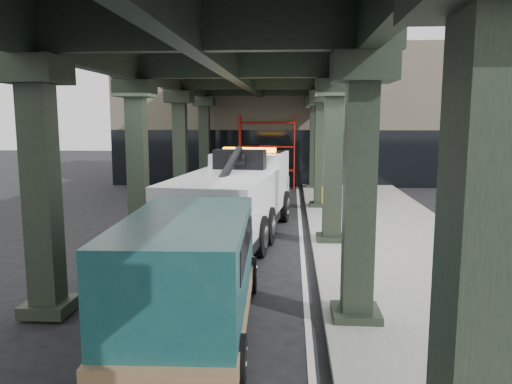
% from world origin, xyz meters
% --- Properties ---
extents(ground, '(90.00, 90.00, 0.00)m').
position_xyz_m(ground, '(0.00, 0.00, 0.00)').
color(ground, black).
rests_on(ground, ground).
extents(sidewalk, '(5.00, 40.00, 0.15)m').
position_xyz_m(sidewalk, '(4.50, 2.00, 0.07)').
color(sidewalk, gray).
rests_on(sidewalk, ground).
extents(lane_stripe, '(0.12, 38.00, 0.01)m').
position_xyz_m(lane_stripe, '(1.70, 2.00, 0.01)').
color(lane_stripe, silver).
rests_on(lane_stripe, ground).
extents(viaduct, '(7.40, 32.00, 6.40)m').
position_xyz_m(viaduct, '(-0.40, 2.00, 5.46)').
color(viaduct, black).
rests_on(viaduct, ground).
extents(building, '(22.00, 10.00, 8.00)m').
position_xyz_m(building, '(2.00, 20.00, 4.00)').
color(building, '#C6B793').
rests_on(building, ground).
extents(scaffolding, '(3.08, 0.88, 4.00)m').
position_xyz_m(scaffolding, '(0.00, 14.64, 2.11)').
color(scaffolding, red).
rests_on(scaffolding, ground).
extents(tow_truck, '(3.52, 9.23, 2.96)m').
position_xyz_m(tow_truck, '(-0.41, 3.05, 1.44)').
color(tow_truck, black).
rests_on(tow_truck, ground).
extents(towed_van, '(2.37, 5.56, 2.23)m').
position_xyz_m(towed_van, '(-0.41, -4.70, 1.20)').
color(towed_van, '#134647').
rests_on(towed_van, ground).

